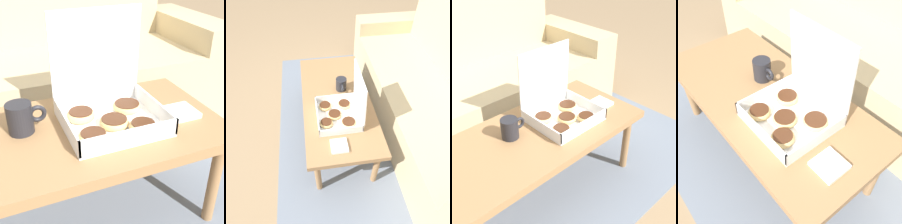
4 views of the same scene
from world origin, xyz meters
TOP-DOWN VIEW (x-y plane):
  - ground_plane at (0.00, 0.00)m, footprint 12.00×12.00m
  - area_rug at (0.00, 0.30)m, footprint 2.51×1.78m
  - couch at (0.00, 0.81)m, footprint 2.39×0.80m
  - coffee_table at (0.00, -0.06)m, footprint 1.19×0.55m
  - pastry_box at (0.19, -0.05)m, footprint 0.34×0.32m
  - coffee_mug at (-0.11, 0.00)m, footprint 0.14×0.09m
  - napkin_stack at (0.46, -0.11)m, footprint 0.11×0.11m

SIDE VIEW (x-z plane):
  - ground_plane at x=0.00m, z-range 0.00..0.00m
  - area_rug at x=0.00m, z-range 0.00..0.01m
  - couch at x=0.00m, z-range -0.16..0.80m
  - coffee_table at x=0.00m, z-range 0.17..0.60m
  - napkin_stack at x=0.46m, z-range 0.43..0.44m
  - coffee_mug at x=-0.11m, z-range 0.43..0.53m
  - pastry_box at x=0.19m, z-range 0.30..0.68m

